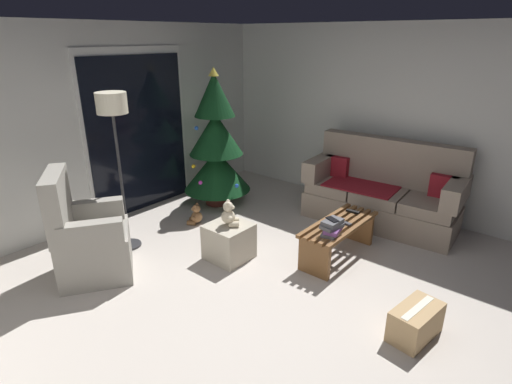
# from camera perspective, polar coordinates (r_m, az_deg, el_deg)

# --- Properties ---
(ground_plane) EXTENTS (7.00, 7.00, 0.00)m
(ground_plane) POSITION_cam_1_polar(r_m,az_deg,el_deg) (3.89, 4.28, -15.91)
(ground_plane) COLOR #BCB2A8
(wall_back) EXTENTS (5.72, 0.12, 2.50)m
(wall_back) POSITION_cam_1_polar(r_m,az_deg,el_deg) (5.57, -21.99, 8.34)
(wall_back) COLOR beige
(wall_back) RESTS_ON ground
(wall_right) EXTENTS (0.12, 6.00, 2.50)m
(wall_right) POSITION_cam_1_polar(r_m,az_deg,el_deg) (5.80, 21.70, 8.82)
(wall_right) COLOR beige
(wall_right) RESTS_ON ground
(patio_door_frame) EXTENTS (1.60, 0.02, 2.20)m
(patio_door_frame) POSITION_cam_1_polar(r_m,az_deg,el_deg) (5.85, -16.13, 8.08)
(patio_door_frame) COLOR silver
(patio_door_frame) RESTS_ON ground
(patio_door_glass) EXTENTS (1.50, 0.02, 2.10)m
(patio_door_glass) POSITION_cam_1_polar(r_m,az_deg,el_deg) (5.85, -15.98, 7.59)
(patio_door_glass) COLOR black
(patio_door_glass) RESTS_ON ground
(couch) EXTENTS (0.93, 1.99, 1.08)m
(couch) POSITION_cam_1_polar(r_m,az_deg,el_deg) (5.58, 17.19, -0.19)
(couch) COLOR gray
(couch) RESTS_ON ground
(coffee_table) EXTENTS (1.10, 0.40, 0.42)m
(coffee_table) POSITION_cam_1_polar(r_m,az_deg,el_deg) (4.62, 11.44, -5.79)
(coffee_table) COLOR brown
(coffee_table) RESTS_ON ground
(remote_black) EXTENTS (0.06, 0.16, 0.02)m
(remote_black) POSITION_cam_1_polar(r_m,az_deg,el_deg) (4.85, 13.34, -2.66)
(remote_black) COLOR black
(remote_black) RESTS_ON coffee_table
(remote_graphite) EXTENTS (0.07, 0.16, 0.02)m
(remote_graphite) POSITION_cam_1_polar(r_m,az_deg,el_deg) (4.54, 12.29, -4.21)
(remote_graphite) COLOR #333338
(remote_graphite) RESTS_ON coffee_table
(book_stack) EXTENTS (0.29, 0.22, 0.16)m
(book_stack) POSITION_cam_1_polar(r_m,az_deg,el_deg) (4.26, 10.58, -4.86)
(book_stack) COLOR #4C4C51
(book_stack) RESTS_ON coffee_table
(cell_phone) EXTENTS (0.12, 0.16, 0.01)m
(cell_phone) POSITION_cam_1_polar(r_m,az_deg,el_deg) (4.24, 10.60, -3.77)
(cell_phone) COLOR black
(cell_phone) RESTS_ON book_stack
(christmas_tree) EXTENTS (0.96, 0.96, 1.94)m
(christmas_tree) POSITION_cam_1_polar(r_m,az_deg,el_deg) (5.83, -5.59, 6.35)
(christmas_tree) COLOR #4C1E19
(christmas_tree) RESTS_ON ground
(armchair) EXTENTS (0.95, 0.95, 1.13)m
(armchair) POSITION_cam_1_polar(r_m,az_deg,el_deg) (4.48, -22.37, -6.18)
(armchair) COLOR gray
(armchair) RESTS_ON ground
(floor_lamp) EXTENTS (0.32, 0.32, 1.78)m
(floor_lamp) POSITION_cam_1_polar(r_m,az_deg,el_deg) (4.62, -19.26, 9.58)
(floor_lamp) COLOR #2D2D30
(floor_lamp) RESTS_ON ground
(ottoman) EXTENTS (0.44, 0.44, 0.40)m
(ottoman) POSITION_cam_1_polar(r_m,az_deg,el_deg) (4.55, -3.79, -6.90)
(ottoman) COLOR #B2A893
(ottoman) RESTS_ON ground
(teddy_bear_cream) EXTENTS (0.21, 0.22, 0.29)m
(teddy_bear_cream) POSITION_cam_1_polar(r_m,az_deg,el_deg) (4.41, -3.75, -3.20)
(teddy_bear_cream) COLOR beige
(teddy_bear_cream) RESTS_ON ottoman
(teddy_bear_chestnut_by_tree) EXTENTS (0.21, 0.22, 0.29)m
(teddy_bear_chestnut_by_tree) POSITION_cam_1_polar(r_m,az_deg,el_deg) (5.43, -8.39, -3.24)
(teddy_bear_chestnut_by_tree) COLOR brown
(teddy_bear_chestnut_by_tree) RESTS_ON ground
(cardboard_box_taped_mid_floor) EXTENTS (0.51, 0.33, 0.28)m
(cardboard_box_taped_mid_floor) POSITION_cam_1_polar(r_m,az_deg,el_deg) (3.74, 21.35, -16.53)
(cardboard_box_taped_mid_floor) COLOR tan
(cardboard_box_taped_mid_floor) RESTS_ON ground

